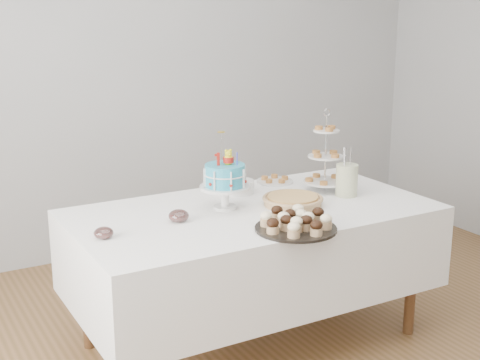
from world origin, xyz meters
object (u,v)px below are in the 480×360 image
cupcake_tray (296,221)px  plate_stack (238,187)px  pastry_plate (275,180)px  jam_bowl_a (104,233)px  utensil_pitcher (347,179)px  birthday_cake (225,188)px  pie (293,200)px  table (253,249)px  jam_bowl_b (179,216)px  tiered_stand (326,157)px

cupcake_tray → plate_stack: 0.71m
pastry_plate → jam_bowl_a: (-1.23, -0.46, 0.01)m
utensil_pitcher → birthday_cake: bearing=153.1°
cupcake_tray → pastry_plate: 0.89m
utensil_pitcher → pie: bearing=163.5°
table → jam_bowl_b: size_ratio=18.53×
table → cupcake_tray: cupcake_tray is taller
pie → jam_bowl_b: size_ratio=3.19×
cupcake_tray → pie: 0.41m
tiered_stand → jam_bowl_a: (-1.39, -0.16, -0.18)m
tiered_stand → utensil_pitcher: tiered_stand is taller
tiered_stand → cupcake_tray: bearing=-137.2°
tiered_stand → utensil_pitcher: (0.04, -0.15, -0.10)m
pie → utensil_pitcher: bearing=1.0°
jam_bowl_b → plate_stack: bearing=31.2°
table → plate_stack: 0.42m
cupcake_tray → pie: cupcake_tray is taller
table → jam_bowl_b: jam_bowl_b is taller
birthday_cake → pie: size_ratio=1.25×
birthday_cake → jam_bowl_a: size_ratio=4.49×
table → plate_stack: size_ratio=10.38×
pastry_plate → utensil_pitcher: utensil_pitcher is taller
birthday_cake → plate_stack: 0.33m
table → jam_bowl_a: (-0.84, -0.06, 0.25)m
tiered_stand → table: bearing=-169.3°
pie → birthday_cake: bearing=160.2°
pastry_plate → jam_bowl_b: jam_bowl_b is taller
utensil_pitcher → cupcake_tray: bearing=-166.3°
pie → tiered_stand: size_ratio=0.69×
table → plate_stack: (0.08, 0.31, 0.26)m
plate_stack → pastry_plate: size_ratio=0.83×
birthday_cake → utensil_pitcher: 0.73m
birthday_cake → jam_bowl_b: size_ratio=3.99×
jam_bowl_a → cupcake_tray: bearing=-22.0°
birthday_cake → pastry_plate: size_ratio=1.85×
pastry_plate → utensil_pitcher: size_ratio=0.80×
table → cupcake_tray: bearing=-89.3°
jam_bowl_b → utensil_pitcher: 1.03m
cupcake_tray → utensil_pitcher: bearing=31.1°
birthday_cake → cupcake_tray: size_ratio=1.04×
pie → jam_bowl_b: jam_bowl_b is taller
tiered_stand → plate_stack: size_ratio=2.60×
pastry_plate → tiered_stand: bearing=-62.3°
cupcake_tray → tiered_stand: tiered_stand is taller
jam_bowl_a → jam_bowl_b: jam_bowl_b is taller
pie → jam_bowl_a: 1.06m
table → jam_bowl_a: size_ratio=20.85×
jam_bowl_b → birthday_cake: bearing=14.0°
utensil_pitcher → jam_bowl_b: bearing=160.1°
jam_bowl_a → jam_bowl_b: 0.41m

